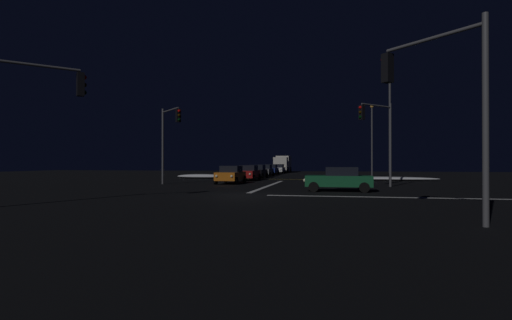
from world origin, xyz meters
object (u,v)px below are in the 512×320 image
at_px(sedan_white, 278,169).
at_px(traffic_signal_ne, 379,129).
at_px(sedan_red, 248,173).
at_px(traffic_signal_nw, 169,132).
at_px(traffic_signal_sw, 12,102).
at_px(box_truck, 283,163).
at_px(sedan_orange, 231,174).
at_px(streetlamp_right_near, 390,123).
at_px(sedan_gray, 265,170).
at_px(sedan_blue, 271,169).
at_px(sedan_green_crossing, 339,179).
at_px(streetlamp_right_far, 372,135).
at_px(traffic_signal_se, 438,88).
at_px(sedan_black, 257,171).

bearing_deg(sedan_white, traffic_signal_ne, -70.09).
bearing_deg(sedan_red, traffic_signal_nw, -118.14).
bearing_deg(traffic_signal_sw, box_truck, 86.19).
relative_size(sedan_orange, traffic_signal_sw, 0.69).
relative_size(traffic_signal_ne, streetlamp_right_near, 0.68).
relative_size(sedan_gray, traffic_signal_sw, 0.69).
height_order(sedan_blue, traffic_signal_nw, traffic_signal_nw).
bearing_deg(sedan_green_crossing, streetlamp_right_far, 80.14).
height_order(box_truck, traffic_signal_se, traffic_signal_se).
distance_m(box_truck, streetlamp_right_far, 24.50).
distance_m(sedan_orange, sedan_blue, 24.90).
bearing_deg(traffic_signal_ne, sedan_red, 143.37).
height_order(sedan_blue, sedan_green_crossing, same).
height_order(sedan_white, traffic_signal_nw, traffic_signal_nw).
xyz_separation_m(sedan_blue, traffic_signal_sw, (-3.83, -44.18, 3.58)).
distance_m(sedan_red, traffic_signal_sw, 25.93).
xyz_separation_m(sedan_blue, box_truck, (0.05, 14.01, 0.91)).
xyz_separation_m(sedan_white, sedan_green_crossing, (9.31, -38.50, 0.00)).
bearing_deg(traffic_signal_se, sedan_blue, 105.69).
xyz_separation_m(sedan_green_crossing, traffic_signal_nw, (-13.77, 4.49, 3.63)).
xyz_separation_m(sedan_black, streetlamp_right_far, (13.85, 7.27, 4.59)).
height_order(sedan_green_crossing, traffic_signal_se, traffic_signal_se).
bearing_deg(streetlamp_right_far, sedan_red, -135.77).
xyz_separation_m(sedan_gray, box_truck, (-0.17, 20.67, 0.91)).
height_order(sedan_red, sedan_blue, same).
bearing_deg(sedan_black, traffic_signal_se, -69.03).
distance_m(sedan_gray, traffic_signal_nw, 21.93).
distance_m(sedan_black, sedan_gray, 6.22).
height_order(sedan_orange, traffic_signal_sw, traffic_signal_sw).
bearing_deg(traffic_signal_se, traffic_signal_sw, 178.78).
distance_m(sedan_blue, streetlamp_right_near, 26.29).
xyz_separation_m(sedan_red, sedan_black, (-0.23, 6.00, 0.00)).
height_order(sedan_blue, traffic_signal_sw, traffic_signal_sw).
bearing_deg(traffic_signal_se, traffic_signal_nw, 135.00).
bearing_deg(traffic_signal_sw, sedan_red, 80.05).
xyz_separation_m(traffic_signal_se, streetlamp_right_far, (1.72, 38.91, 1.14)).
xyz_separation_m(traffic_signal_sw, streetlamp_right_near, (18.06, 22.56, 1.04)).
bearing_deg(traffic_signal_ne, traffic_signal_se, -90.22).
bearing_deg(sedan_black, traffic_signal_ne, -50.70).
distance_m(sedan_black, traffic_signal_ne, 19.57).
xyz_separation_m(sedan_black, traffic_signal_sw, (-4.21, -31.29, 3.58)).
bearing_deg(sedan_blue, box_truck, 89.81).
xyz_separation_m(box_truck, traffic_signal_ne, (12.53, -41.79, 2.65)).
bearing_deg(traffic_signal_ne, streetlamp_right_near, 74.91).
height_order(traffic_signal_ne, streetlamp_right_near, streetlamp_right_near).
bearing_deg(sedan_green_crossing, sedan_blue, 106.52).
relative_size(sedan_gray, traffic_signal_ne, 0.68).
relative_size(traffic_signal_nw, streetlamp_right_near, 0.69).
height_order(sedan_black, sedan_white, same).
bearing_deg(sedan_white, traffic_signal_se, -76.44).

